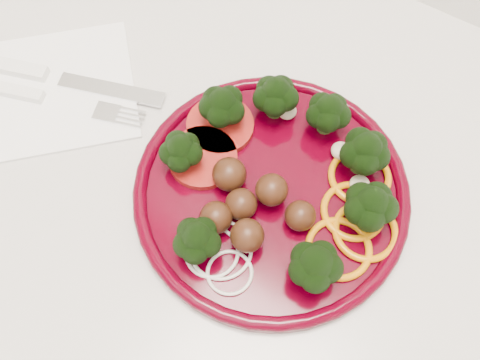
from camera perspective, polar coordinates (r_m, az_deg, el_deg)
The scene contains 5 objects.
counter at distance 0.97m, azimuth 0.32°, elevation -10.71°, with size 2.40×0.60×0.90m.
plate at distance 0.52m, azimuth 4.02°, elevation -0.55°, with size 0.27×0.27×0.06m.
napkin at distance 0.63m, azimuth -18.65°, elevation 9.18°, with size 0.16×0.16×0.00m, color white.
knife at distance 0.64m, azimuth -20.46°, elevation 10.55°, with size 0.22×0.09×0.01m.
fork at distance 0.63m, azimuth -21.74°, elevation 8.48°, with size 0.19×0.08×0.01m.
Camera 1 is at (0.13, 1.48, 1.39)m, focal length 40.00 mm.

